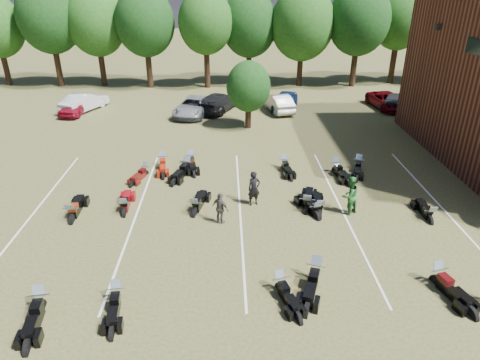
{
  "coord_description": "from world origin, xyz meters",
  "views": [
    {
      "loc": [
        -3.57,
        -15.09,
        10.46
      ],
      "look_at": [
        -2.97,
        4.0,
        1.2
      ],
      "focal_mm": 32.0,
      "sensor_mm": 36.0,
      "label": 1
    }
  ],
  "objects_px": {
    "person_green": "(350,195)",
    "motorcycle_7": "(125,214)",
    "car_4": "(285,101)",
    "car_0": "(76,106)",
    "motorcycle_3": "(280,291)",
    "person_grey": "(220,208)",
    "motorcycle_14": "(146,175)",
    "person_black": "(254,188)",
    "motorcycle_0": "(118,302)"
  },
  "relations": [
    {
      "from": "person_green",
      "to": "motorcycle_7",
      "type": "distance_m",
      "value": 10.8
    },
    {
      "from": "motorcycle_7",
      "to": "car_4",
      "type": "bearing_deg",
      "value": -124.16
    },
    {
      "from": "car_0",
      "to": "motorcycle_7",
      "type": "bearing_deg",
      "value": -57.17
    },
    {
      "from": "person_green",
      "to": "motorcycle_3",
      "type": "relative_size",
      "value": 0.9
    },
    {
      "from": "person_grey",
      "to": "motorcycle_14",
      "type": "height_order",
      "value": "person_grey"
    },
    {
      "from": "person_black",
      "to": "person_green",
      "type": "height_order",
      "value": "person_green"
    },
    {
      "from": "motorcycle_7",
      "to": "motorcycle_14",
      "type": "bearing_deg",
      "value": -97.78
    },
    {
      "from": "motorcycle_7",
      "to": "person_black",
      "type": "bearing_deg",
      "value": -177.1
    },
    {
      "from": "car_4",
      "to": "car_0",
      "type": "bearing_deg",
      "value": -158.39
    },
    {
      "from": "car_4",
      "to": "motorcycle_7",
      "type": "bearing_deg",
      "value": -100.76
    },
    {
      "from": "person_green",
      "to": "motorcycle_7",
      "type": "bearing_deg",
      "value": -31.91
    },
    {
      "from": "car_0",
      "to": "motorcycle_0",
      "type": "distance_m",
      "value": 24.18
    },
    {
      "from": "car_4",
      "to": "person_grey",
      "type": "xyz_separation_m",
      "value": [
        -5.28,
        -18.26,
        0.05
      ]
    },
    {
      "from": "motorcycle_0",
      "to": "motorcycle_7",
      "type": "bearing_deg",
      "value": 93.27
    },
    {
      "from": "person_black",
      "to": "person_green",
      "type": "distance_m",
      "value": 4.59
    },
    {
      "from": "car_0",
      "to": "motorcycle_3",
      "type": "xyz_separation_m",
      "value": [
        14.17,
        -22.28,
        -0.68
      ]
    },
    {
      "from": "car_0",
      "to": "motorcycle_7",
      "type": "relative_size",
      "value": 1.67
    },
    {
      "from": "person_black",
      "to": "car_0",
      "type": "bearing_deg",
      "value": 111.23
    },
    {
      "from": "motorcycle_3",
      "to": "motorcycle_7",
      "type": "height_order",
      "value": "motorcycle_7"
    },
    {
      "from": "person_black",
      "to": "person_grey",
      "type": "relative_size",
      "value": 1.15
    },
    {
      "from": "motorcycle_14",
      "to": "motorcycle_0",
      "type": "bearing_deg",
      "value": -66.22
    },
    {
      "from": "car_0",
      "to": "person_black",
      "type": "height_order",
      "value": "person_black"
    },
    {
      "from": "person_grey",
      "to": "motorcycle_0",
      "type": "bearing_deg",
      "value": 93.82
    },
    {
      "from": "motorcycle_0",
      "to": "motorcycle_14",
      "type": "distance_m",
      "value": 10.56
    },
    {
      "from": "person_black",
      "to": "motorcycle_14",
      "type": "xyz_separation_m",
      "value": [
        -6.01,
        3.61,
        -0.89
      ]
    },
    {
      "from": "person_green",
      "to": "motorcycle_0",
      "type": "distance_m",
      "value": 11.41
    },
    {
      "from": "motorcycle_0",
      "to": "motorcycle_7",
      "type": "distance_m",
      "value": 6.19
    },
    {
      "from": "person_green",
      "to": "motorcycle_7",
      "type": "height_order",
      "value": "person_green"
    },
    {
      "from": "person_green",
      "to": "car_0",
      "type": "bearing_deg",
      "value": -73.67
    },
    {
      "from": "person_grey",
      "to": "motorcycle_7",
      "type": "relative_size",
      "value": 0.65
    },
    {
      "from": "car_0",
      "to": "motorcycle_14",
      "type": "xyz_separation_m",
      "value": [
        7.6,
        -12.14,
        -0.68
      ]
    },
    {
      "from": "person_black",
      "to": "motorcycle_7",
      "type": "height_order",
      "value": "person_black"
    },
    {
      "from": "person_green",
      "to": "motorcycle_14",
      "type": "distance_m",
      "value": 11.51
    },
    {
      "from": "person_green",
      "to": "motorcycle_0",
      "type": "xyz_separation_m",
      "value": [
        -9.72,
        -5.91,
        -0.96
      ]
    },
    {
      "from": "person_green",
      "to": "motorcycle_3",
      "type": "distance_m",
      "value": 6.84
    },
    {
      "from": "car_0",
      "to": "car_4",
      "type": "height_order",
      "value": "car_4"
    },
    {
      "from": "person_black",
      "to": "person_grey",
      "type": "height_order",
      "value": "person_black"
    },
    {
      "from": "car_0",
      "to": "person_grey",
      "type": "xyz_separation_m",
      "value": [
        11.97,
        -17.46,
        0.09
      ]
    },
    {
      "from": "car_4",
      "to": "person_green",
      "type": "relative_size",
      "value": 2.21
    },
    {
      "from": "person_grey",
      "to": "motorcycle_3",
      "type": "relative_size",
      "value": 0.73
    },
    {
      "from": "motorcycle_0",
      "to": "motorcycle_7",
      "type": "height_order",
      "value": "motorcycle_7"
    },
    {
      "from": "car_0",
      "to": "person_black",
      "type": "distance_m",
      "value": 20.82
    },
    {
      "from": "motorcycle_14",
      "to": "person_green",
      "type": "bearing_deg",
      "value": -4.22
    },
    {
      "from": "car_0",
      "to": "person_grey",
      "type": "height_order",
      "value": "person_grey"
    },
    {
      "from": "car_4",
      "to": "motorcycle_0",
      "type": "xyz_separation_m",
      "value": [
        -8.87,
        -23.48,
        -0.72
      ]
    },
    {
      "from": "person_grey",
      "to": "motorcycle_14",
      "type": "xyz_separation_m",
      "value": [
        -4.37,
        5.32,
        -0.77
      ]
    },
    {
      "from": "person_black",
      "to": "motorcycle_7",
      "type": "bearing_deg",
      "value": 167.77
    },
    {
      "from": "motorcycle_0",
      "to": "car_0",
      "type": "bearing_deg",
      "value": 103.93
    },
    {
      "from": "car_0",
      "to": "motorcycle_14",
      "type": "relative_size",
      "value": 1.97
    },
    {
      "from": "motorcycle_0",
      "to": "person_black",
      "type": "bearing_deg",
      "value": 46.53
    }
  ]
}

